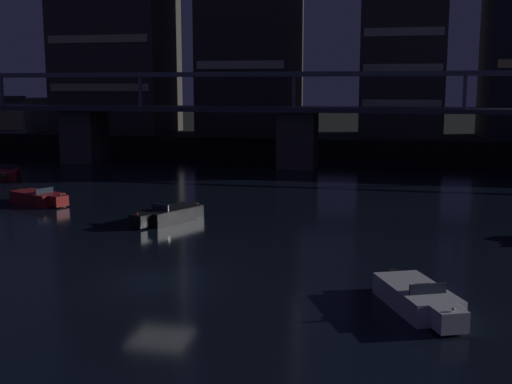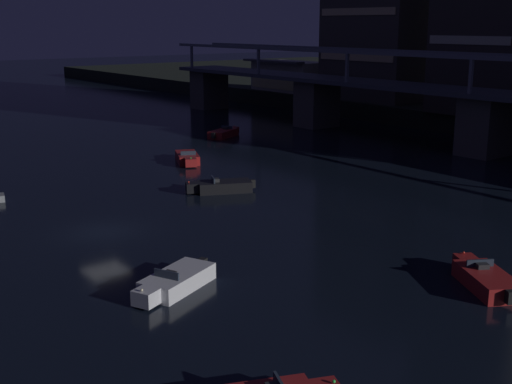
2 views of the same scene
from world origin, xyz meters
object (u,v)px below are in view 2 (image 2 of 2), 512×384
Objects in this scene: speedboat_near_left at (224,133)px; speedboat_mid_center at (188,158)px; river_bridge at (486,112)px; speedboat_mid_right at (175,281)px; speedboat_near_center at (485,279)px; speedboat_mid_left at (222,186)px; waterfront_pavilion at (290,76)px.

speedboat_mid_center is (9.40, -10.70, 0.00)m from speedboat_near_left.
river_bridge is 19.53× the size of speedboat_mid_right.
speedboat_mid_center is at bearing 172.15° from speedboat_near_center.
speedboat_mid_left is 11.34m from speedboat_mid_center.
speedboat_near_center is (60.78, -40.46, -4.02)m from waterfront_pavilion.
speedboat_near_left and speedboat_mid_left have the same top height.
speedboat_mid_right is at bearing -126.80° from speedboat_near_center.
river_bridge reaches higher than speedboat_near_left.
speedboat_mid_center and speedboat_mid_right have the same top height.
speedboat_near_center and speedboat_mid_left have the same top height.
river_bridge is at bearing 59.03° from speedboat_mid_center.
speedboat_mid_center is at bearing -52.66° from waterfront_pavilion.
river_bridge reaches higher than speedboat_near_center.
waterfront_pavilion is 2.49× the size of speedboat_mid_left.
speedboat_near_left and speedboat_near_center have the same top height.
speedboat_near_left is 1.02× the size of speedboat_near_center.
river_bridge is at bearing -15.94° from waterfront_pavilion.
speedboat_near_center is 14.62m from speedboat_mid_right.
river_bridge is 19.75× the size of speedboat_mid_center.
speedboat_near_center is (42.82, -15.31, 0.00)m from speedboat_near_left.
river_bridge reaches higher than speedboat_mid_center.
speedboat_near_left is at bearing -150.89° from river_bridge.
waterfront_pavilion is at bearing 133.81° from speedboat_mid_left.
waterfront_pavilion is 2.56× the size of speedboat_near_center.
waterfront_pavilion is 73.78m from speedboat_mid_right.
speedboat_mid_center is at bearing 160.43° from speedboat_mid_left.
speedboat_mid_left is at bearing -35.84° from speedboat_near_left.
speedboat_mid_left is (20.08, -14.50, 0.00)m from speedboat_near_left.
river_bridge is 7.93× the size of waterfront_pavilion.
waterfront_pavilion reaches higher than speedboat_mid_center.
speedboat_near_center is at bearing -33.65° from waterfront_pavilion.
speedboat_near_left is (-23.76, -13.23, -3.72)m from river_bridge.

